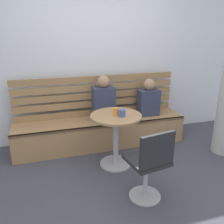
% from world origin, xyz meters
% --- Properties ---
extents(ground, '(8.00, 8.00, 0.00)m').
position_xyz_m(ground, '(0.00, 0.00, 0.00)').
color(ground, '#42424C').
extents(back_wall, '(5.20, 0.10, 2.90)m').
position_xyz_m(back_wall, '(0.00, 1.64, 1.45)').
color(back_wall, silver).
rests_on(back_wall, ground).
extents(booth_bench, '(2.70, 0.52, 0.44)m').
position_xyz_m(booth_bench, '(0.00, 1.20, 0.22)').
color(booth_bench, '#A87C51').
rests_on(booth_bench, ground).
extents(booth_backrest, '(2.65, 0.04, 0.66)m').
position_xyz_m(booth_backrest, '(0.00, 1.44, 0.78)').
color(booth_backrest, '#9A7249').
rests_on(booth_backrest, booth_bench).
extents(cafe_table, '(0.68, 0.68, 0.74)m').
position_xyz_m(cafe_table, '(0.05, 0.56, 0.52)').
color(cafe_table, '#ADADB2').
rests_on(cafe_table, ground).
extents(white_chair, '(0.46, 0.46, 0.85)m').
position_xyz_m(white_chair, '(0.17, -0.25, 0.46)').
color(white_chair, '#ADADB2').
rests_on(white_chair, ground).
extents(person_adult, '(0.34, 0.22, 0.70)m').
position_xyz_m(person_adult, '(0.06, 1.24, 0.75)').
color(person_adult, '#333851').
rests_on(person_adult, booth_bench).
extents(person_child_left, '(0.34, 0.22, 0.61)m').
position_xyz_m(person_child_left, '(0.82, 1.22, 0.71)').
color(person_child_left, '#333851').
rests_on(person_child_left, booth_bench).
extents(cup_mug_blue, '(0.08, 0.08, 0.09)m').
position_xyz_m(cup_mug_blue, '(0.11, 0.49, 0.79)').
color(cup_mug_blue, '#3D5B9E').
rests_on(cup_mug_blue, cafe_table).
extents(cup_tumbler_orange, '(0.07, 0.07, 0.10)m').
position_xyz_m(cup_tumbler_orange, '(0.05, 0.56, 0.79)').
color(cup_tumbler_orange, orange).
rests_on(cup_tumbler_orange, cafe_table).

